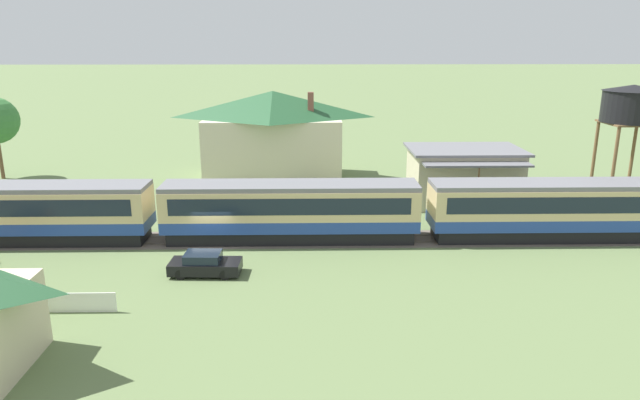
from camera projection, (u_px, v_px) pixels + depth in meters
ground_plane at (213, 247)px, 37.71m from camera, size 600.00×600.00×0.00m
passenger_train at (294, 209)px, 38.57m from camera, size 53.73×3.20×3.99m
railway_track at (316, 239)px, 39.19m from camera, size 124.48×3.60×0.04m
station_building at (463, 176)px, 47.36m from camera, size 9.25×7.46×4.67m
station_house_dark_green_roof at (273, 134)px, 55.68m from camera, size 14.09×8.13×8.55m
water_tower at (632, 106)px, 47.23m from camera, size 4.90×4.90×9.71m
parked_car_black at (205, 264)px, 33.20m from camera, size 4.18×1.93×1.33m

